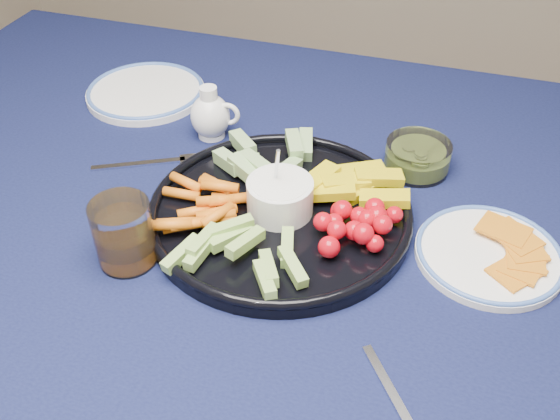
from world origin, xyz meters
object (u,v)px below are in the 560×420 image
(dining_table, at_px, (302,255))
(side_plate_extra, at_px, (146,92))
(crudite_platter, at_px, (279,207))
(pickle_bowl, at_px, (417,158))
(cheese_plate, at_px, (489,253))
(juice_tumbler, at_px, (124,237))
(creamer_pitcher, at_px, (211,116))

(dining_table, height_order, side_plate_extra, side_plate_extra)
(crudite_platter, distance_m, pickle_bowl, 0.25)
(dining_table, bearing_deg, side_plate_extra, 147.66)
(pickle_bowl, relative_size, side_plate_extra, 0.47)
(crudite_platter, distance_m, side_plate_extra, 0.44)
(dining_table, xyz_separation_m, pickle_bowl, (0.14, 0.16, 0.11))
(cheese_plate, xyz_separation_m, juice_tumbler, (-0.46, -0.15, 0.03))
(crudite_platter, relative_size, creamer_pitcher, 4.08)
(crudite_platter, relative_size, juice_tumbler, 4.07)
(dining_table, relative_size, cheese_plate, 8.44)
(pickle_bowl, xyz_separation_m, side_plate_extra, (-0.52, 0.08, -0.01))
(dining_table, height_order, creamer_pitcher, creamer_pitcher)
(juice_tumbler, bearing_deg, crudite_platter, 40.20)
(crudite_platter, bearing_deg, creamer_pitcher, 135.42)
(cheese_plate, bearing_deg, side_plate_extra, 158.35)
(cheese_plate, distance_m, side_plate_extra, 0.69)
(creamer_pitcher, xyz_separation_m, cheese_plate, (0.47, -0.17, -0.03))
(cheese_plate, bearing_deg, crudite_platter, -178.56)
(creamer_pitcher, height_order, side_plate_extra, creamer_pitcher)
(creamer_pitcher, bearing_deg, pickle_bowl, 1.50)
(crudite_platter, xyz_separation_m, pickle_bowl, (0.17, 0.18, -0.00))
(side_plate_extra, bearing_deg, pickle_bowl, -8.69)
(juice_tumbler, bearing_deg, side_plate_extra, 114.06)
(pickle_bowl, bearing_deg, creamer_pitcher, -178.50)
(creamer_pitcher, distance_m, pickle_bowl, 0.35)
(cheese_plate, relative_size, side_plate_extra, 0.89)
(creamer_pitcher, bearing_deg, dining_table, -36.17)
(dining_table, relative_size, pickle_bowl, 16.16)
(side_plate_extra, bearing_deg, crudite_platter, -37.01)
(creamer_pitcher, height_order, juice_tumbler, same)
(dining_table, distance_m, juice_tumbler, 0.29)
(cheese_plate, bearing_deg, juice_tumbler, -162.12)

